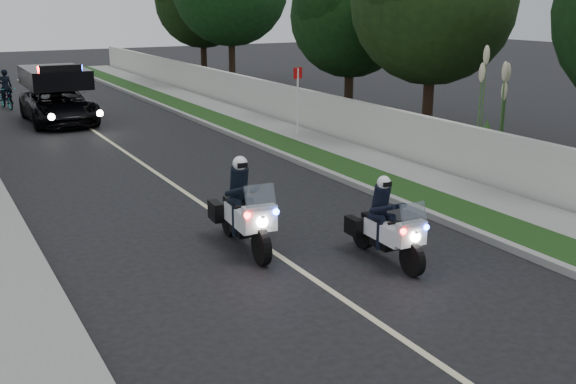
# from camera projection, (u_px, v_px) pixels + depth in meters

# --- Properties ---
(ground) EXTENTS (120.00, 120.00, 0.00)m
(ground) POSITION_uv_depth(u_px,v_px,m) (301.00, 271.00, 12.33)
(ground) COLOR black
(ground) RESTS_ON ground
(curb_right) EXTENTS (0.20, 60.00, 0.15)m
(curb_right) POSITION_uv_depth(u_px,v_px,m) (259.00, 145.00, 22.65)
(curb_right) COLOR gray
(curb_right) RESTS_ON ground
(grass_verge) EXTENTS (1.20, 60.00, 0.16)m
(grass_verge) POSITION_uv_depth(u_px,v_px,m) (277.00, 143.00, 22.97)
(grass_verge) COLOR #193814
(grass_verge) RESTS_ON ground
(sidewalk_right) EXTENTS (1.40, 60.00, 0.16)m
(sidewalk_right) POSITION_uv_depth(u_px,v_px,m) (310.00, 139.00, 23.57)
(sidewalk_right) COLOR gray
(sidewalk_right) RESTS_ON ground
(property_wall) EXTENTS (0.22, 60.00, 1.50)m
(property_wall) POSITION_uv_depth(u_px,v_px,m) (335.00, 118.00, 23.85)
(property_wall) COLOR beige
(property_wall) RESTS_ON ground
(lane_marking) EXTENTS (0.12, 50.00, 0.01)m
(lane_marking) POSITION_uv_depth(u_px,v_px,m) (138.00, 160.00, 20.77)
(lane_marking) COLOR #BFB78C
(lane_marking) RESTS_ON ground
(police_moto_left) EXTENTS (0.94, 2.22, 1.84)m
(police_moto_left) POSITION_uv_depth(u_px,v_px,m) (244.00, 248.00, 13.44)
(police_moto_left) COLOR silver
(police_moto_left) RESTS_ON ground
(police_moto_right) EXTENTS (0.72, 1.92, 1.62)m
(police_moto_right) POSITION_uv_depth(u_px,v_px,m) (385.00, 261.00, 12.81)
(police_moto_right) COLOR silver
(police_moto_right) RESTS_ON ground
(police_suv) EXTENTS (2.42, 5.19, 2.52)m
(police_suv) POSITION_uv_depth(u_px,v_px,m) (60.00, 123.00, 27.13)
(police_suv) COLOR black
(police_suv) RESTS_ON ground
(bicycle) EXTENTS (0.87, 1.86, 0.94)m
(bicycle) POSITION_uv_depth(u_px,v_px,m) (8.00, 108.00, 30.74)
(bicycle) COLOR black
(bicycle) RESTS_ON ground
(cyclist) EXTENTS (0.59, 0.42, 1.55)m
(cyclist) POSITION_uv_depth(u_px,v_px,m) (8.00, 108.00, 30.74)
(cyclist) COLOR black
(cyclist) RESTS_ON ground
(sign_post) EXTENTS (0.48, 0.48, 2.56)m
(sign_post) POSITION_uv_depth(u_px,v_px,m) (298.00, 138.00, 24.16)
(sign_post) COLOR #B80D15
(sign_post) RESTS_ON ground
(pampas_far) EXTENTS (1.48, 1.48, 3.72)m
(pampas_far) POSITION_uv_depth(u_px,v_px,m) (483.00, 179.00, 18.62)
(pampas_far) COLOR beige
(pampas_far) RESTS_ON ground
(tree_right_b) EXTENTS (5.51, 5.51, 9.06)m
(tree_right_b) POSITION_uv_depth(u_px,v_px,m) (426.00, 141.00, 23.57)
(tree_right_b) COLOR #1C3612
(tree_right_b) RESTS_ON ground
(tree_right_c) EXTENTS (4.91, 4.91, 7.96)m
(tree_right_c) POSITION_uv_depth(u_px,v_px,m) (348.00, 120.00, 27.84)
(tree_right_c) COLOR black
(tree_right_c) RESTS_ON ground
(tree_right_d) EXTENTS (6.32, 6.32, 10.41)m
(tree_right_d) POSITION_uv_depth(u_px,v_px,m) (233.00, 87.00, 38.05)
(tree_right_d) COLOR #143E15
(tree_right_d) RESTS_ON ground
(tree_right_e) EXTENTS (5.79, 5.79, 9.07)m
(tree_right_e) POSITION_uv_depth(u_px,v_px,m) (205.00, 81.00, 40.92)
(tree_right_e) COLOR black
(tree_right_e) RESTS_ON ground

